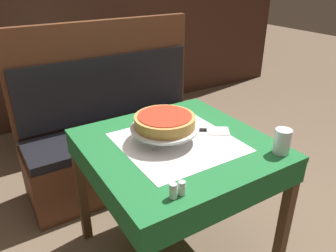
# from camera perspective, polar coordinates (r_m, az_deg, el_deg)

# --- Properties ---
(ground_plane) EXTENTS (14.00, 14.00, 0.00)m
(ground_plane) POSITION_cam_1_polar(r_m,az_deg,el_deg) (2.09, 1.38, -20.99)
(ground_plane) COLOR brown
(dining_table_front) EXTENTS (0.87, 0.87, 0.75)m
(dining_table_front) POSITION_cam_1_polar(r_m,az_deg,el_deg) (1.67, 1.62, -5.52)
(dining_table_front) COLOR #1E6B33
(dining_table_front) RESTS_ON ground_plane
(dining_table_rear) EXTENTS (0.63, 0.63, 0.74)m
(dining_table_rear) POSITION_cam_1_polar(r_m,az_deg,el_deg) (3.17, -17.95, 7.96)
(dining_table_rear) COLOR #1E6B33
(dining_table_rear) RESTS_ON ground_plane
(booth_bench) EXTENTS (1.37, 0.47, 1.20)m
(booth_bench) POSITION_cam_1_polar(r_m,az_deg,el_deg) (2.51, -8.64, -2.38)
(booth_bench) COLOR brown
(booth_bench) RESTS_ON ground_plane
(back_wall_panel) EXTENTS (6.00, 0.04, 2.40)m
(back_wall_panel) POSITION_cam_1_polar(r_m,az_deg,el_deg) (3.51, -19.84, 19.21)
(back_wall_panel) COLOR #3D2319
(back_wall_panel) RESTS_ON ground_plane
(pizza_pan_stand) EXTENTS (0.34, 0.34, 0.08)m
(pizza_pan_stand) POSITION_cam_1_polar(r_m,az_deg,el_deg) (1.61, -0.57, -0.42)
(pizza_pan_stand) COLOR #ADADB2
(pizza_pan_stand) RESTS_ON dining_table_front
(deep_dish_pizza) EXTENTS (0.30, 0.30, 0.06)m
(deep_dish_pizza) POSITION_cam_1_polar(r_m,az_deg,el_deg) (1.59, -0.57, 0.87)
(deep_dish_pizza) COLOR #C68E47
(deep_dish_pizza) RESTS_ON pizza_pan_stand
(pizza_server) EXTENTS (0.27, 0.21, 0.01)m
(pizza_server) POSITION_cam_1_polar(r_m,az_deg,el_deg) (1.74, 6.55, -0.75)
(pizza_server) COLOR #BCBCC1
(pizza_server) RESTS_ON dining_table_front
(water_glass_near) EXTENTS (0.08, 0.08, 0.12)m
(water_glass_near) POSITION_cam_1_polar(r_m,az_deg,el_deg) (1.60, 19.27, -2.52)
(water_glass_near) COLOR silver
(water_glass_near) RESTS_ON dining_table_front
(salt_shaker) EXTENTS (0.03, 0.03, 0.06)m
(salt_shaker) POSITION_cam_1_polar(r_m,az_deg,el_deg) (1.24, 0.92, -11.24)
(salt_shaker) COLOR silver
(salt_shaker) RESTS_ON dining_table_front
(pepper_shaker) EXTENTS (0.03, 0.03, 0.06)m
(pepper_shaker) POSITION_cam_1_polar(r_m,az_deg,el_deg) (1.26, 2.42, -10.75)
(pepper_shaker) COLOR silver
(pepper_shaker) RESTS_ON dining_table_front
(condiment_caddy) EXTENTS (0.11, 0.11, 0.15)m
(condiment_caddy) POSITION_cam_1_polar(r_m,az_deg,el_deg) (3.10, -16.95, 10.94)
(condiment_caddy) COLOR black
(condiment_caddy) RESTS_ON dining_table_rear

